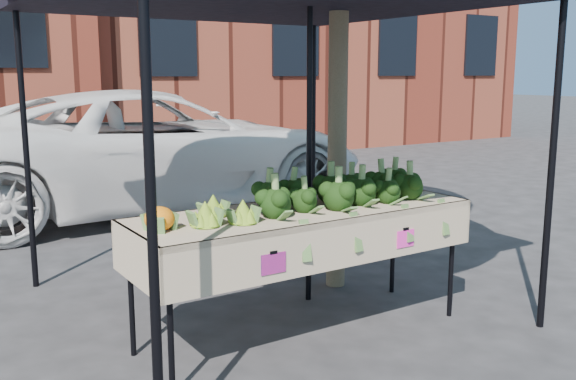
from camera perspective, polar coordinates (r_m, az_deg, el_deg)
The scene contains 7 objects.
ground at distance 4.69m, azimuth 1.06°, elevation -12.26°, with size 90.00×90.00×0.00m, color #252527.
table at distance 4.44m, azimuth 1.40°, elevation -7.39°, with size 2.41×0.82×0.90m.
canopy at distance 4.83m, azimuth -2.06°, elevation 5.20°, with size 3.16×3.16×2.74m, color black, non-canonical shape.
broccoli_heap at distance 4.51m, azimuth 4.68°, elevation 0.42°, with size 1.47×0.57×0.26m, color black.
romanesco_cluster at distance 3.97m, azimuth -6.45°, elevation -1.42°, with size 0.43×0.47×0.20m, color #8EBC27.
cauliflower_pair at distance 3.79m, azimuth -11.45°, elevation -2.28°, with size 0.20×0.20×0.18m, color orange.
street_tree at distance 5.34m, azimuth 4.60°, elevation 15.88°, with size 2.35×2.35×4.64m, color #1E4C14, non-canonical shape.
Camera 1 is at (-2.40, -3.61, 1.80)m, focal length 39.73 mm.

